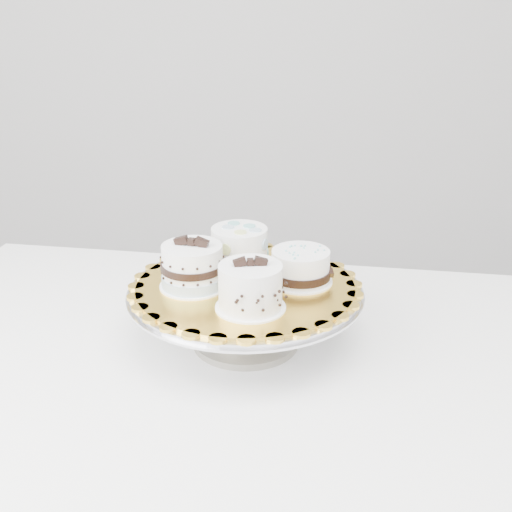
{
  "coord_description": "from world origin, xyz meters",
  "views": [
    {
      "loc": [
        0.03,
        -0.76,
        1.32
      ],
      "look_at": [
        0.06,
        0.22,
        0.92
      ],
      "focal_mm": 45.0,
      "sensor_mm": 36.0,
      "label": 1
    }
  ],
  "objects_px": {
    "cake_board": "(245,286)",
    "cake_ribbon": "(301,267)",
    "cake_stand": "(246,305)",
    "table": "(224,390)",
    "cake_swirl": "(250,288)",
    "cake_banded": "(193,268)",
    "cake_dots": "(239,247)"
  },
  "relations": [
    {
      "from": "cake_board",
      "to": "cake_swirl",
      "type": "distance_m",
      "value": 0.1
    },
    {
      "from": "cake_ribbon",
      "to": "cake_dots",
      "type": "bearing_deg",
      "value": 141.38
    },
    {
      "from": "cake_stand",
      "to": "table",
      "type": "bearing_deg",
      "value": -137.38
    },
    {
      "from": "table",
      "to": "cake_stand",
      "type": "bearing_deg",
      "value": 53.3
    },
    {
      "from": "cake_board",
      "to": "cake_dots",
      "type": "bearing_deg",
      "value": 97.35
    },
    {
      "from": "cake_ribbon",
      "to": "cake_stand",
      "type": "bearing_deg",
      "value": 179.4
    },
    {
      "from": "cake_swirl",
      "to": "cake_banded",
      "type": "distance_m",
      "value": 0.13
    },
    {
      "from": "cake_banded",
      "to": "cake_ribbon",
      "type": "height_order",
      "value": "cake_banded"
    },
    {
      "from": "cake_swirl",
      "to": "cake_ribbon",
      "type": "relative_size",
      "value": 0.97
    },
    {
      "from": "cake_stand",
      "to": "cake_ribbon",
      "type": "distance_m",
      "value": 0.11
    },
    {
      "from": "cake_stand",
      "to": "cake_swirl",
      "type": "height_order",
      "value": "cake_swirl"
    },
    {
      "from": "cake_board",
      "to": "cake_banded",
      "type": "bearing_deg",
      "value": -175.89
    },
    {
      "from": "cake_banded",
      "to": "cake_dots",
      "type": "xyz_separation_m",
      "value": [
        0.08,
        0.08,
        0.0
      ]
    },
    {
      "from": "cake_banded",
      "to": "cake_ribbon",
      "type": "relative_size",
      "value": 1.09
    },
    {
      "from": "cake_stand",
      "to": "cake_dots",
      "type": "bearing_deg",
      "value": 97.35
    },
    {
      "from": "cake_swirl",
      "to": "cake_stand",
      "type": "bearing_deg",
      "value": 90.13
    },
    {
      "from": "cake_banded",
      "to": "cake_ribbon",
      "type": "distance_m",
      "value": 0.18
    },
    {
      "from": "cake_stand",
      "to": "cake_swirl",
      "type": "relative_size",
      "value": 3.61
    },
    {
      "from": "cake_stand",
      "to": "cake_board",
      "type": "relative_size",
      "value": 1.09
    },
    {
      "from": "cake_stand",
      "to": "cake_ribbon",
      "type": "bearing_deg",
      "value": 4.79
    },
    {
      "from": "table",
      "to": "cake_board",
      "type": "height_order",
      "value": "cake_board"
    },
    {
      "from": "table",
      "to": "cake_ribbon",
      "type": "bearing_deg",
      "value": 28.97
    },
    {
      "from": "cake_swirl",
      "to": "cake_board",
      "type": "bearing_deg",
      "value": 90.13
    },
    {
      "from": "cake_stand",
      "to": "cake_ribbon",
      "type": "xyz_separation_m",
      "value": [
        0.09,
        0.01,
        0.07
      ]
    },
    {
      "from": "cake_board",
      "to": "cake_dots",
      "type": "relative_size",
      "value": 2.8
    },
    {
      "from": "table",
      "to": "cake_swirl",
      "type": "height_order",
      "value": "cake_swirl"
    },
    {
      "from": "table",
      "to": "cake_board",
      "type": "distance_m",
      "value": 0.19
    },
    {
      "from": "cake_stand",
      "to": "cake_board",
      "type": "distance_m",
      "value": 0.04
    },
    {
      "from": "table",
      "to": "cake_ribbon",
      "type": "xyz_separation_m",
      "value": [
        0.13,
        0.04,
        0.21
      ]
    },
    {
      "from": "cake_board",
      "to": "cake_ribbon",
      "type": "relative_size",
      "value": 3.22
    },
    {
      "from": "cake_swirl",
      "to": "cake_banded",
      "type": "relative_size",
      "value": 0.89
    },
    {
      "from": "cake_board",
      "to": "cake_ribbon",
      "type": "bearing_deg",
      "value": 4.79
    }
  ]
}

